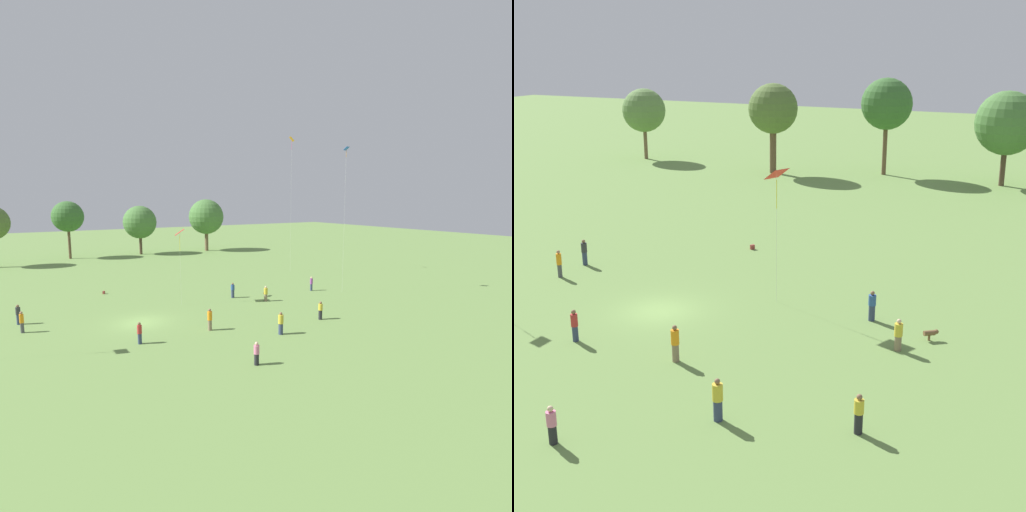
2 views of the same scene
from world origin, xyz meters
The scene contains 19 objects.
ground_plane centered at (0.00, 0.00, 0.00)m, with size 240.00×240.00×0.00m, color #6B8E47.
tree_2 centered at (-0.41, 46.73, 7.92)m, with size 5.73×5.73×10.83m.
tree_3 centered at (12.72, 45.85, 6.55)m, with size 6.62×6.62×9.88m.
tree_4 centered at (26.63, 44.19, 7.39)m, with size 7.51×7.51×11.18m.
person_0 centered at (11.50, 3.82, 0.86)m, with size 0.57×0.57×1.74m.
person_1 centered at (4.43, -5.26, 0.94)m, with size 0.54×0.54×1.89m.
person_2 centered at (9.01, -9.28, 0.94)m, with size 0.63×0.63×1.90m.
person_3 centered at (21.44, 1.95, 0.88)m, with size 0.48×0.48×1.74m.
person_4 centered at (-9.52, 5.16, 0.90)m, with size 0.52×0.52×1.82m.
person_5 centered at (13.88, 0.56, 0.83)m, with size 0.46×0.46×1.69m.
person_6 centered at (-1.59, -5.40, 0.87)m, with size 0.48×0.48×1.74m.
person_7 centered at (14.56, -7.80, 0.86)m, with size 0.42×0.42×1.73m.
person_8 centered at (4.06, -13.52, 0.80)m, with size 0.41×0.41×1.63m.
person_9 centered at (-9.30, 2.36, 0.94)m, with size 0.48×0.48×1.84m.
kite_0 centered at (27.10, 14.04, 18.68)m, with size 0.84×1.01×20.37m.
kite_1 centered at (24.37, -0.36, 15.24)m, with size 0.70×0.62×17.18m.
kite_2 centered at (5.48, 4.23, 7.51)m, with size 1.29×1.39×8.04m.
dog_0 centered at (15.11, 2.50, 0.41)m, with size 0.76×0.64×0.58m.
picnic_bag_0 centered at (-0.69, 13.45, 0.17)m, with size 0.34×0.37×0.34m.
Camera 1 is at (-9.39, -35.43, 11.10)m, focal length 28.00 mm.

